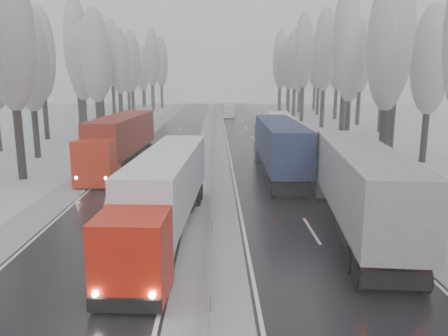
{
  "coord_description": "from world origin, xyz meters",
  "views": [
    {
      "loc": [
        0.23,
        -9.63,
        7.85
      ],
      "look_at": [
        0.77,
        17.81,
        2.2
      ],
      "focal_mm": 35.0,
      "sensor_mm": 36.0,
      "label": 1
    }
  ],
  "objects_px": {
    "truck_blue_box": "(278,144)",
    "box_truck_distant": "(229,111)",
    "truck_grey_tarp": "(356,180)",
    "truck_cream_box": "(279,129)",
    "truck_red_red": "(120,138)",
    "truck_red_white": "(166,189)"
  },
  "relations": [
    {
      "from": "truck_blue_box",
      "to": "box_truck_distant",
      "type": "height_order",
      "value": "truck_blue_box"
    },
    {
      "from": "truck_grey_tarp",
      "to": "truck_cream_box",
      "type": "height_order",
      "value": "truck_grey_tarp"
    },
    {
      "from": "truck_red_red",
      "to": "truck_cream_box",
      "type": "bearing_deg",
      "value": 36.65
    },
    {
      "from": "truck_blue_box",
      "to": "truck_red_red",
      "type": "xyz_separation_m",
      "value": [
        -13.53,
        3.33,
        0.03
      ]
    },
    {
      "from": "truck_blue_box",
      "to": "truck_red_red",
      "type": "bearing_deg",
      "value": 167.19
    },
    {
      "from": "truck_grey_tarp",
      "to": "box_truck_distant",
      "type": "height_order",
      "value": "truck_grey_tarp"
    },
    {
      "from": "truck_grey_tarp",
      "to": "truck_blue_box",
      "type": "xyz_separation_m",
      "value": [
        -2.23,
        13.01,
        -0.01
      ]
    },
    {
      "from": "truck_cream_box",
      "to": "truck_grey_tarp",
      "type": "bearing_deg",
      "value": -84.56
    },
    {
      "from": "truck_red_white",
      "to": "truck_red_red",
      "type": "xyz_separation_m",
      "value": [
        -5.9,
        17.03,
        0.26
      ]
    },
    {
      "from": "truck_blue_box",
      "to": "truck_red_white",
      "type": "bearing_deg",
      "value": -118.11
    },
    {
      "from": "truck_grey_tarp",
      "to": "box_truck_distant",
      "type": "bearing_deg",
      "value": 100.35
    },
    {
      "from": "truck_blue_box",
      "to": "truck_cream_box",
      "type": "bearing_deg",
      "value": 82.33
    },
    {
      "from": "box_truck_distant",
      "to": "truck_red_white",
      "type": "bearing_deg",
      "value": -91.17
    },
    {
      "from": "truck_blue_box",
      "to": "truck_red_red",
      "type": "height_order",
      "value": "truck_red_red"
    },
    {
      "from": "truck_grey_tarp",
      "to": "truck_cream_box",
      "type": "xyz_separation_m",
      "value": [
        -0.13,
        26.79,
        -0.36
      ]
    },
    {
      "from": "truck_blue_box",
      "to": "truck_red_white",
      "type": "distance_m",
      "value": 15.68
    },
    {
      "from": "truck_blue_box",
      "to": "truck_cream_box",
      "type": "relative_size",
      "value": 1.15
    },
    {
      "from": "truck_blue_box",
      "to": "box_truck_distant",
      "type": "bearing_deg",
      "value": 93.39
    },
    {
      "from": "truck_grey_tarp",
      "to": "truck_red_white",
      "type": "relative_size",
      "value": 1.1
    },
    {
      "from": "box_truck_distant",
      "to": "truck_red_white",
      "type": "xyz_separation_m",
      "value": [
        -5.38,
        -67.98,
        1.08
      ]
    },
    {
      "from": "truck_blue_box",
      "to": "truck_grey_tarp",
      "type": "bearing_deg",
      "value": -79.25
    },
    {
      "from": "truck_cream_box",
      "to": "box_truck_distant",
      "type": "bearing_deg",
      "value": 101.32
    }
  ]
}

